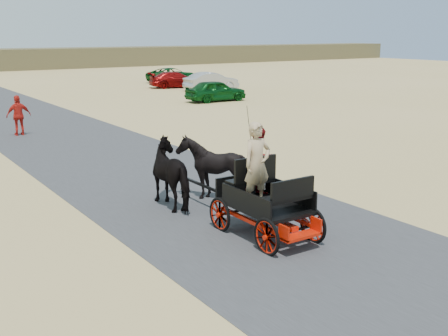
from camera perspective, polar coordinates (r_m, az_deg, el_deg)
ground at (r=11.68m, az=8.69°, el=-8.30°), size 140.00×140.00×0.00m
road at (r=11.68m, az=8.69°, el=-8.27°), size 6.00×140.00×0.01m
carriage at (r=12.27m, az=4.18°, el=-5.28°), size 1.30×2.40×0.72m
horse_left at (r=14.25m, az=-4.98°, el=-0.56°), size 0.91×2.01×1.70m
horse_right at (r=14.79m, az=-1.25°, el=0.02°), size 1.37×1.54×1.70m
driver_man at (r=11.84m, az=3.38°, el=0.38°), size 0.66×0.43×1.80m
passenger_woman at (r=12.59m, az=3.67°, el=0.65°), size 0.77×0.60×1.58m
pedestrian at (r=25.61m, az=-20.13°, el=5.03°), size 1.02×0.44×1.73m
car_a at (r=36.23m, az=-0.84°, el=7.86°), size 4.02×1.67×1.36m
car_b at (r=42.99m, az=-1.32°, el=8.79°), size 4.23×1.59×1.38m
car_c at (r=45.47m, az=-4.86°, el=8.93°), size 4.62×2.75×1.25m
car_d at (r=50.31m, az=-5.28°, el=9.38°), size 4.72×2.44×1.27m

